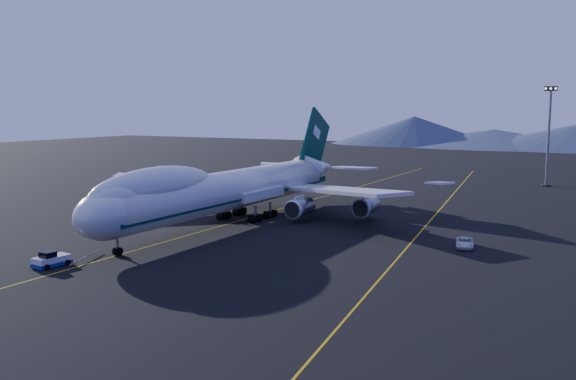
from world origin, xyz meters
The scene contains 7 objects.
ground centered at (0.00, 0.00, 0.00)m, with size 500.00×500.00×0.00m, color black.
taxiway_line_main centered at (0.00, 0.00, 0.01)m, with size 0.25×220.00×0.01m, color #C5970B.
taxiway_line_side centered at (30.00, 10.00, 0.01)m, with size 0.25×200.00×0.01m, color #C5970B.
boeing_747 centered at (0.00, 0.03, 5.81)m, with size 59.62×72.43×19.37m.
pushback_tug centered at (-3.00, -34.70, 0.61)m, with size 2.94×4.67×1.94m.
service_van centered at (38.98, -0.13, 0.70)m, with size 2.33×5.05×1.40m, color silver.
floodlight_mast centered at (40.19, 79.96, 12.33)m, with size 3.01×2.26×24.34m.
Camera 1 is at (58.85, -88.23, 19.32)m, focal length 40.00 mm.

